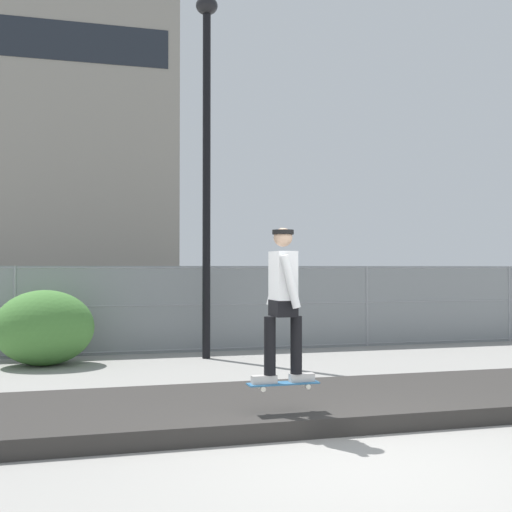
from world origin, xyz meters
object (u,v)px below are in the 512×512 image
Objects in this scene: parked_car_near at (45,307)px; parked_car_mid at (257,303)px; skateboard at (283,384)px; shrub_left at (44,328)px; street_lamp at (207,135)px; skater at (283,295)px.

parked_car_near and parked_car_mid have the same top height.
parked_car_near is 1.00× the size of parked_car_mid.
skateboard is 0.44× the size of shrub_left.
skateboard is 10.56m from parked_car_mid.
street_lamp reaches higher than parked_car_mid.
street_lamp is 1.62× the size of parked_car_mid.
street_lamp is at bearing -117.42° from parked_car_mid.
skateboard is 10.51m from parked_car_near.
skater reaches higher than shrub_left.
parked_car_near is (-3.03, 10.06, 0.31)m from skateboard.
shrub_left is (-2.81, 5.74, 0.17)m from skateboard.
skateboard is at bearing -73.24° from parked_car_near.
shrub_left is at bearing -87.13° from parked_car_near.
parked_car_mid is (5.56, 0.19, 0.00)m from parked_car_near.
street_lamp is at bearing 87.43° from skateboard.
skateboard is 0.18× the size of parked_car_near.
street_lamp is at bearing 2.51° from shrub_left.
skater is 10.52m from parked_car_near.
skateboard is 7.09m from street_lamp.
parked_car_near is at bearing 92.87° from shrub_left.
street_lamp is at bearing 87.43° from skater.
skater is at bearing -73.24° from parked_car_near.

